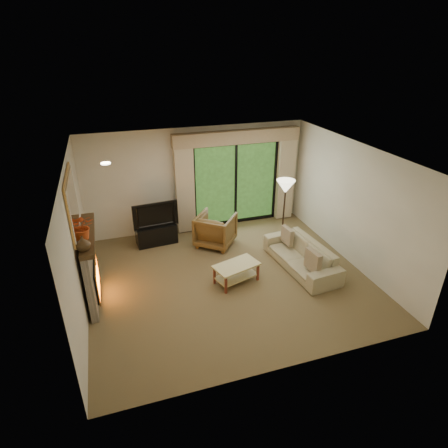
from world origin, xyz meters
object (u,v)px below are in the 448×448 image
object	(u,v)px
media_console	(156,234)
coffee_table	(236,273)
armchair	(216,230)
sofa	(301,256)

from	to	relation	value
media_console	coffee_table	size ratio (longest dim) A/B	1.06
media_console	coffee_table	distance (m)	2.48
media_console	coffee_table	world-z (taller)	media_console
armchair	sofa	size ratio (longest dim) A/B	0.43
coffee_table	sofa	bearing A→B (deg)	-13.26
sofa	coffee_table	world-z (taller)	sofa
armchair	coffee_table	xyz separation A→B (m)	(-0.05, -1.62, -0.18)
armchair	media_console	bearing A→B (deg)	17.96
sofa	coffee_table	distance (m)	1.50
armchair	coffee_table	world-z (taller)	armchair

